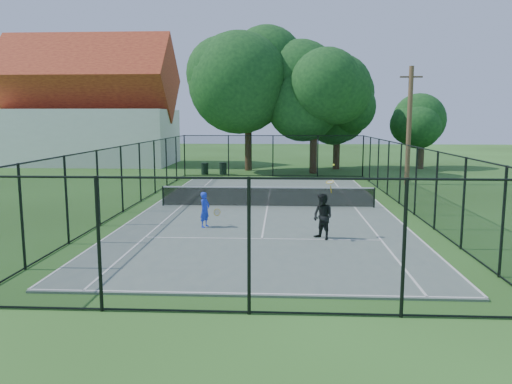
{
  "coord_description": "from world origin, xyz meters",
  "views": [
    {
      "loc": [
        0.7,
        -23.28,
        4.2
      ],
      "look_at": [
        -0.38,
        -3.0,
        1.2
      ],
      "focal_mm": 35.0,
      "sensor_mm": 36.0,
      "label": 1
    }
  ],
  "objects_px": {
    "player_blue": "(205,210)",
    "utility_pole": "(409,125)",
    "tennis_net": "(267,196)",
    "player_black": "(323,217)",
    "trash_bin_left": "(205,169)",
    "trash_bin_right": "(223,168)"
  },
  "relations": [
    {
      "from": "tennis_net",
      "to": "player_black",
      "type": "relative_size",
      "value": 3.93
    },
    {
      "from": "trash_bin_right",
      "to": "player_blue",
      "type": "xyz_separation_m",
      "value": [
        1.53,
        -18.66,
        0.28
      ]
    },
    {
      "from": "player_blue",
      "to": "player_black",
      "type": "xyz_separation_m",
      "value": [
        4.36,
        -1.74,
        0.12
      ]
    },
    {
      "from": "tennis_net",
      "to": "player_blue",
      "type": "distance_m",
      "value": 5.12
    },
    {
      "from": "utility_pole",
      "to": "player_blue",
      "type": "xyz_separation_m",
      "value": [
        -10.95,
        -13.59,
        -3.05
      ]
    },
    {
      "from": "trash_bin_right",
      "to": "utility_pole",
      "type": "xyz_separation_m",
      "value": [
        12.48,
        -5.06,
        3.32
      ]
    },
    {
      "from": "utility_pole",
      "to": "trash_bin_left",
      "type": "bearing_deg",
      "value": 159.96
    },
    {
      "from": "tennis_net",
      "to": "player_blue",
      "type": "bearing_deg",
      "value": -116.18
    },
    {
      "from": "tennis_net",
      "to": "trash_bin_right",
      "type": "relative_size",
      "value": 11.12
    },
    {
      "from": "trash_bin_right",
      "to": "tennis_net",
      "type": "bearing_deg",
      "value": -74.91
    },
    {
      "from": "tennis_net",
      "to": "trash_bin_left",
      "type": "xyz_separation_m",
      "value": [
        -5.18,
        14.06,
        -0.14
      ]
    },
    {
      "from": "utility_pole",
      "to": "player_blue",
      "type": "relative_size",
      "value": 5.49
    },
    {
      "from": "tennis_net",
      "to": "utility_pole",
      "type": "xyz_separation_m",
      "value": [
        8.69,
        9.0,
        3.2
      ]
    },
    {
      "from": "trash_bin_left",
      "to": "trash_bin_right",
      "type": "relative_size",
      "value": 0.96
    },
    {
      "from": "player_blue",
      "to": "utility_pole",
      "type": "bearing_deg",
      "value": 51.16
    },
    {
      "from": "tennis_net",
      "to": "trash_bin_left",
      "type": "height_order",
      "value": "tennis_net"
    },
    {
      "from": "player_blue",
      "to": "player_black",
      "type": "distance_m",
      "value": 4.7
    },
    {
      "from": "trash_bin_left",
      "to": "player_black",
      "type": "distance_m",
      "value": 21.66
    },
    {
      "from": "trash_bin_left",
      "to": "utility_pole",
      "type": "bearing_deg",
      "value": -20.04
    },
    {
      "from": "tennis_net",
      "to": "utility_pole",
      "type": "height_order",
      "value": "utility_pole"
    },
    {
      "from": "player_black",
      "to": "utility_pole",
      "type": "bearing_deg",
      "value": 66.76
    },
    {
      "from": "utility_pole",
      "to": "player_black",
      "type": "xyz_separation_m",
      "value": [
        -6.59,
        -15.34,
        -2.93
      ]
    }
  ]
}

